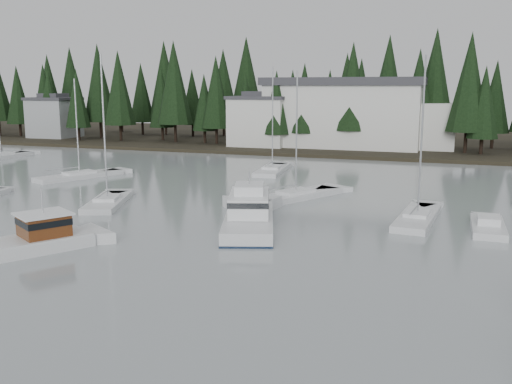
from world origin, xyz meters
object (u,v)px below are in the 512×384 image
Objects in this scene: house_far_west at (54,117)px; sailboat_6 at (1,158)px; sailboat_4 at (108,204)px; sailboat_8 at (417,220)px; sailboat_7 at (272,172)px; runabout_1 at (488,229)px; house_west at (260,120)px; sailboat_1 at (80,178)px; sailboat_5 at (296,198)px; cabin_cruiser_center at (249,217)px; lobster_boat_brown at (22,244)px; harbor_inn at (356,114)px.

sailboat_6 is at bearing -66.27° from house_far_west.
house_far_west is at bearing 26.18° from sailboat_6.
sailboat_4 reaches higher than house_far_west.
house_far_west is 83.76m from sailboat_8.
sailboat_7 is (51.86, -25.87, -4.34)m from house_far_west.
sailboat_8 is at bearing 73.31° from runabout_1.
sailboat_7 is 26.98m from sailboat_8.
house_west is 0.84× the size of sailboat_1.
runabout_1 is at bearing -85.62° from sailboat_5.
house_west is 52.79m from cabin_cruiser_center.
sailboat_4 is at bearing -122.17° from sailboat_6.
cabin_cruiser_center reaches higher than lobster_boat_brown.
sailboat_7 reaches higher than house_far_west.
sailboat_8 is (69.92, -45.91, -4.33)m from house_far_west.
sailboat_6 is at bearing 35.25° from sailboat_4.
sailboat_4 reaches higher than cabin_cruiser_center.
sailboat_5 is 1.89× the size of runabout_1.
sailboat_1 is 1.80× the size of runabout_1.
lobster_boat_brown is at bearing 116.35° from cabin_cruiser_center.
sailboat_8 is at bearing -103.70° from sailboat_4.
sailboat_4 reaches higher than sailboat_5.
harbor_inn reaches higher than cabin_cruiser_center.
runabout_1 is (30.43, 1.47, 0.05)m from sailboat_4.
cabin_cruiser_center is 0.97× the size of sailboat_5.
sailboat_1 is at bearing 41.93° from cabin_cruiser_center.
house_west is 0.72× the size of sailboat_4.
sailboat_6 is (11.45, -26.04, -4.34)m from house_far_west.
sailboat_4 is at bearing 100.98° from sailboat_8.
sailboat_1 is at bearing -104.18° from house_west.
lobster_boat_brown is 24.85m from sailboat_5.
harbor_inn is at bearing 12.52° from house_west.
sailboat_4 is at bearing -47.69° from house_far_west.
cabin_cruiser_center is at bearing -97.48° from sailboat_1.
runabout_1 is at bearing -106.11° from sailboat_6.
sailboat_5 is at bearing 4.02° from lobster_boat_brown.
house_west is at bearing 16.29° from sailboat_7.
sailboat_1 is at bearing 60.70° from lobster_boat_brown.
sailboat_7 is (40.41, 0.17, -0.00)m from sailboat_6.
sailboat_6 reaches higher than sailboat_8.
house_west is at bearing 35.22° from runabout_1.
house_far_west is at bearing 82.91° from sailboat_5.
sailboat_7 reaches higher than sailboat_1.
sailboat_4 is (2.41, -46.79, -4.57)m from house_west.
runabout_1 is (32.84, -45.31, -4.52)m from house_west.
sailboat_5 is (0.29, 11.47, -0.66)m from cabin_cruiser_center.
cabin_cruiser_center is 53.78m from sailboat_6.
lobster_boat_brown is at bearing -127.66° from sailboat_1.
house_west is at bearing 36.99° from sailboat_8.
runabout_1 is (74.84, -47.31, -4.27)m from house_far_west.
lobster_boat_brown is (47.67, -62.69, -3.90)m from house_far_west.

